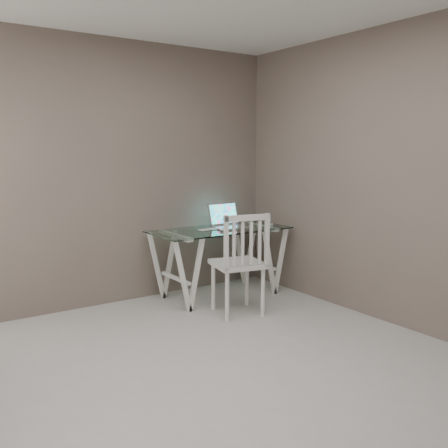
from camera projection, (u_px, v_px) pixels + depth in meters
name	position (u px, v px, depth m)	size (l,w,h in m)	color
room	(215.00, 130.00, 3.09)	(4.50, 4.52, 2.71)	#ABA8A4
desk	(220.00, 262.00, 5.44)	(1.50, 0.70, 0.75)	silver
chair	(241.00, 259.00, 4.78)	(0.55, 0.55, 1.01)	silver
laptop	(228.00, 221.00, 5.51)	(0.38, 0.34, 0.26)	silver
keyboard	(209.00, 230.00, 5.33)	(0.25, 0.11, 0.01)	silver
mouse	(224.00, 229.00, 5.25)	(0.11, 0.06, 0.03)	white
phone_dock	(269.00, 222.00, 5.70)	(0.07, 0.07, 0.13)	white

